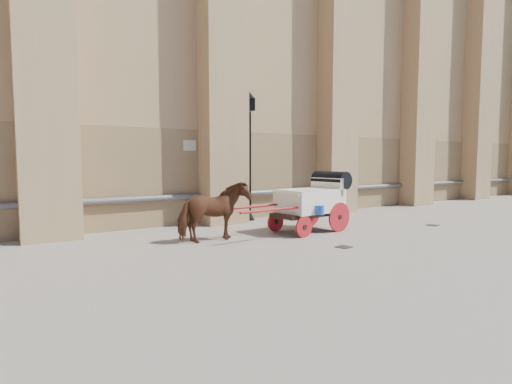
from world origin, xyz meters
TOP-DOWN VIEW (x-y plane):
  - ground at (0.00, 0.00)m, footprint 90.00×90.00m
  - cathedral at (2.07, 7.81)m, footprint 44.80×9.20m
  - horse at (-2.60, 1.13)m, footprint 0.84×1.80m
  - carriage at (0.50, 0.97)m, footprint 3.97×1.49m
  - street_lamp at (0.05, 3.70)m, footprint 0.40×0.40m
  - drain_grate_near at (-0.36, -1.11)m, footprint 0.38×0.38m
  - drain_grate_far at (4.26, -0.36)m, footprint 0.36×0.36m

SIDE VIEW (x-z plane):
  - ground at x=0.00m, z-range 0.00..0.00m
  - drain_grate_near at x=-0.36m, z-range 0.00..0.01m
  - drain_grate_far at x=4.26m, z-range 0.00..0.01m
  - horse at x=-2.60m, z-range 0.00..1.51m
  - carriage at x=0.50m, z-range 0.07..1.77m
  - street_lamp at x=0.05m, z-range 0.15..4.47m
  - cathedral at x=2.07m, z-range -0.59..18.61m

